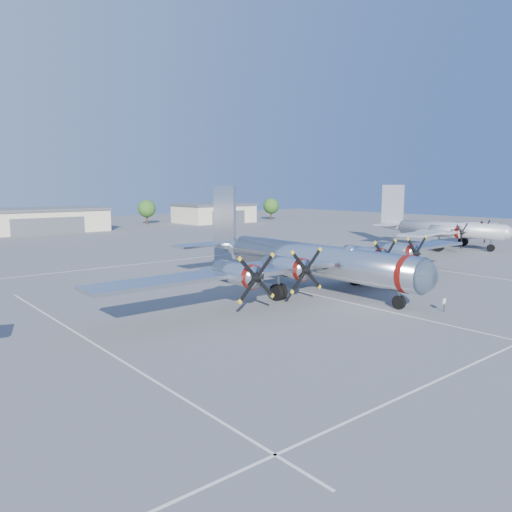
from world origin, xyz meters
TOP-DOWN VIEW (x-y plane):
  - ground at (0.00, 0.00)m, footprint 260.00×260.00m
  - parking_lines at (0.00, -1.75)m, footprint 60.00×50.08m
  - hangar_center at (0.00, 81.96)m, footprint 28.60×14.60m
  - hangar_east at (48.00, 81.96)m, footprint 20.60×14.60m
  - tree_east at (30.00, 88.00)m, footprint 4.80×4.80m
  - tree_far_east at (68.00, 80.00)m, footprint 4.80×4.80m
  - main_bomber_b29 at (1.35, -0.57)m, footprint 46.79×32.02m
  - twin_engine_east at (43.36, 8.47)m, footprint 35.91×27.89m
  - info_placard at (3.38, -14.50)m, footprint 0.59×0.14m

SIDE VIEW (x-z plane):
  - ground at x=0.00m, z-range 0.00..0.00m
  - main_bomber_b29 at x=1.35m, z-range -5.17..5.17m
  - twin_engine_east at x=43.36m, z-range -5.25..5.25m
  - parking_lines at x=0.00m, z-range 0.00..0.01m
  - info_placard at x=3.38m, z-range 0.23..1.35m
  - hangar_center at x=0.00m, z-range 0.01..5.41m
  - hangar_east at x=48.00m, z-range 0.01..5.41m
  - tree_east at x=30.00m, z-range 0.90..7.54m
  - tree_far_east at x=68.00m, z-range 0.90..7.54m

